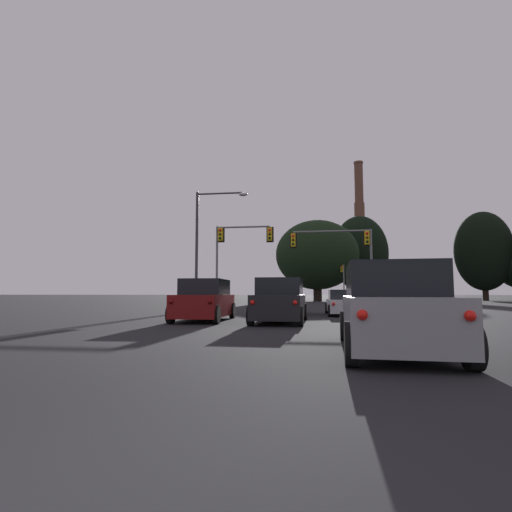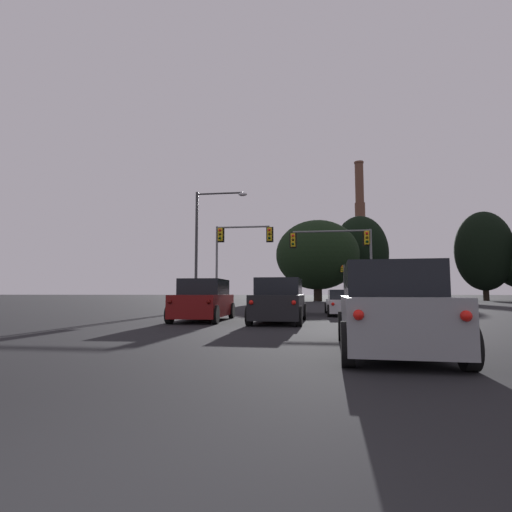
{
  "view_description": "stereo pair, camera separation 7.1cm",
  "coord_description": "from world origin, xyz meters",
  "px_view_note": "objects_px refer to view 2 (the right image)",
  "views": [
    {
      "loc": [
        1.43,
        -1.71,
        1.23
      ],
      "look_at": [
        -4.66,
        40.14,
        5.18
      ],
      "focal_mm": 28.0,
      "sensor_mm": 36.0,
      "label": 1
    },
    {
      "loc": [
        1.5,
        -1.7,
        1.23
      ],
      "look_at": [
        -4.66,
        40.14,
        5.18
      ],
      "focal_mm": 28.0,
      "sensor_mm": 36.0,
      "label": 2
    }
  ],
  "objects_px": {
    "traffic_light_far_right": "(343,277)",
    "traffic_light_overhead_right": "(343,248)",
    "sedan_center_lane_front": "(288,303)",
    "suv_left_lane_second": "(204,301)",
    "sedan_right_lane_front": "(343,303)",
    "traffic_light_overhead_left": "(235,246)",
    "street_lamp": "(205,236)",
    "smokestack": "(361,243)",
    "suv_right_lane_third": "(389,309)",
    "suv_center_lane_second": "(279,301)"
  },
  "relations": [
    {
      "from": "suv_center_lane_second",
      "to": "traffic_light_overhead_left",
      "type": "bearing_deg",
      "value": 109.71
    },
    {
      "from": "traffic_light_overhead_left",
      "to": "suv_right_lane_third",
      "type": "bearing_deg",
      "value": -70.57
    },
    {
      "from": "suv_center_lane_second",
      "to": "traffic_light_overhead_right",
      "type": "xyz_separation_m",
      "value": [
        3.7,
        14.27,
        3.83
      ]
    },
    {
      "from": "sedan_center_lane_front",
      "to": "traffic_light_far_right",
      "type": "relative_size",
      "value": 0.86
    },
    {
      "from": "suv_left_lane_second",
      "to": "sedan_right_lane_front",
      "type": "bearing_deg",
      "value": 38.48
    },
    {
      "from": "suv_right_lane_third",
      "to": "traffic_light_far_right",
      "type": "xyz_separation_m",
      "value": [
        2.63,
        51.72,
        2.77
      ]
    },
    {
      "from": "sedan_center_lane_front",
      "to": "suv_left_lane_second",
      "type": "xyz_separation_m",
      "value": [
        -3.38,
        -6.32,
        0.23
      ]
    },
    {
      "from": "traffic_light_overhead_right",
      "to": "suv_right_lane_third",
      "type": "bearing_deg",
      "value": -91.64
    },
    {
      "from": "traffic_light_far_right",
      "to": "traffic_light_overhead_right",
      "type": "height_order",
      "value": "traffic_light_overhead_right"
    },
    {
      "from": "sedan_right_lane_front",
      "to": "traffic_light_overhead_left",
      "type": "xyz_separation_m",
      "value": [
        -7.95,
        8.12,
        4.38
      ]
    },
    {
      "from": "suv_left_lane_second",
      "to": "suv_right_lane_third",
      "type": "distance_m",
      "value": 10.87
    },
    {
      "from": "suv_center_lane_second",
      "to": "smokestack",
      "type": "xyz_separation_m",
      "value": [
        21.29,
        157.38,
        21.97
      ]
    },
    {
      "from": "street_lamp",
      "to": "traffic_light_far_right",
      "type": "bearing_deg",
      "value": 70.48
    },
    {
      "from": "suv_right_lane_third",
      "to": "traffic_light_overhead_right",
      "type": "bearing_deg",
      "value": 90.91
    },
    {
      "from": "sedan_right_lane_front",
      "to": "traffic_light_far_right",
      "type": "relative_size",
      "value": 0.85
    },
    {
      "from": "suv_left_lane_second",
      "to": "traffic_light_overhead_left",
      "type": "distance_m",
      "value": 14.42
    },
    {
      "from": "suv_center_lane_second",
      "to": "traffic_light_overhead_right",
      "type": "bearing_deg",
      "value": 76.47
    },
    {
      "from": "suv_right_lane_third",
      "to": "traffic_light_far_right",
      "type": "height_order",
      "value": "traffic_light_far_right"
    },
    {
      "from": "sedan_center_lane_front",
      "to": "street_lamp",
      "type": "bearing_deg",
      "value": 149.04
    },
    {
      "from": "traffic_light_overhead_right",
      "to": "traffic_light_overhead_left",
      "type": "relative_size",
      "value": 0.97
    },
    {
      "from": "sedan_center_lane_front",
      "to": "sedan_right_lane_front",
      "type": "relative_size",
      "value": 1.01
    },
    {
      "from": "suv_center_lane_second",
      "to": "traffic_light_overhead_left",
      "type": "height_order",
      "value": "traffic_light_overhead_left"
    },
    {
      "from": "traffic_light_overhead_right",
      "to": "street_lamp",
      "type": "bearing_deg",
      "value": -157.57
    },
    {
      "from": "traffic_light_far_right",
      "to": "traffic_light_overhead_right",
      "type": "bearing_deg",
      "value": -93.88
    },
    {
      "from": "suv_right_lane_third",
      "to": "street_lamp",
      "type": "distance_m",
      "value": 20.94
    },
    {
      "from": "traffic_light_overhead_right",
      "to": "suv_left_lane_second",
      "type": "bearing_deg",
      "value": -117.66
    },
    {
      "from": "suv_right_lane_third",
      "to": "suv_left_lane_second",
      "type": "bearing_deg",
      "value": 129.41
    },
    {
      "from": "traffic_light_far_right",
      "to": "traffic_light_overhead_right",
      "type": "xyz_separation_m",
      "value": [
        -1.99,
        -29.36,
        1.07
      ]
    },
    {
      "from": "sedan_center_lane_front",
      "to": "traffic_light_far_right",
      "type": "xyz_separation_m",
      "value": [
        5.77,
        36.71,
        2.99
      ]
    },
    {
      "from": "sedan_right_lane_front",
      "to": "suv_center_lane_second",
      "type": "bearing_deg",
      "value": -117.07
    },
    {
      "from": "sedan_center_lane_front",
      "to": "suv_left_lane_second",
      "type": "bearing_deg",
      "value": -120.83
    },
    {
      "from": "street_lamp",
      "to": "suv_center_lane_second",
      "type": "bearing_deg",
      "value": -58.85
    },
    {
      "from": "suv_right_lane_third",
      "to": "traffic_light_far_right",
      "type": "distance_m",
      "value": 51.86
    },
    {
      "from": "sedan_right_lane_front",
      "to": "traffic_light_overhead_right",
      "type": "height_order",
      "value": "traffic_light_overhead_right"
    },
    {
      "from": "sedan_center_lane_front",
      "to": "traffic_light_overhead_left",
      "type": "distance_m",
      "value": 9.85
    },
    {
      "from": "sedan_center_lane_front",
      "to": "traffic_light_overhead_left",
      "type": "relative_size",
      "value": 0.72
    },
    {
      "from": "traffic_light_overhead_right",
      "to": "suv_center_lane_second",
      "type": "bearing_deg",
      "value": -104.52
    },
    {
      "from": "suv_right_lane_third",
      "to": "traffic_light_overhead_left",
      "type": "distance_m",
      "value": 24.15
    },
    {
      "from": "sedan_right_lane_front",
      "to": "traffic_light_overhead_left",
      "type": "bearing_deg",
      "value": 133.75
    },
    {
      "from": "suv_center_lane_second",
      "to": "street_lamp",
      "type": "distance_m",
      "value": 12.69
    },
    {
      "from": "sedan_right_lane_front",
      "to": "suv_right_lane_third",
      "type": "bearing_deg",
      "value": -90.79
    },
    {
      "from": "sedan_right_lane_front",
      "to": "suv_left_lane_second",
      "type": "distance_m",
      "value": 8.64
    },
    {
      "from": "traffic_light_far_right",
      "to": "sedan_right_lane_front",
      "type": "bearing_deg",
      "value": -93.97
    },
    {
      "from": "suv_left_lane_second",
      "to": "suv_center_lane_second",
      "type": "distance_m",
      "value": 3.52
    },
    {
      "from": "suv_right_lane_third",
      "to": "street_lamp",
      "type": "xyz_separation_m",
      "value": [
        -9.22,
        18.29,
        4.36
      ]
    },
    {
      "from": "sedan_right_lane_front",
      "to": "traffic_light_overhead_left",
      "type": "height_order",
      "value": "traffic_light_overhead_left"
    },
    {
      "from": "sedan_center_lane_front",
      "to": "suv_right_lane_third",
      "type": "xyz_separation_m",
      "value": [
        3.14,
        -15.02,
        0.23
      ]
    },
    {
      "from": "smokestack",
      "to": "sedan_center_lane_front",
      "type": "bearing_deg",
      "value": -98.08
    },
    {
      "from": "street_lamp",
      "to": "smokestack",
      "type": "xyz_separation_m",
      "value": [
        27.46,
        147.18,
        17.61
      ]
    },
    {
      "from": "traffic_light_overhead_left",
      "to": "smokestack",
      "type": "xyz_separation_m",
      "value": [
        26.15,
        143.04,
        17.82
      ]
    }
  ]
}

